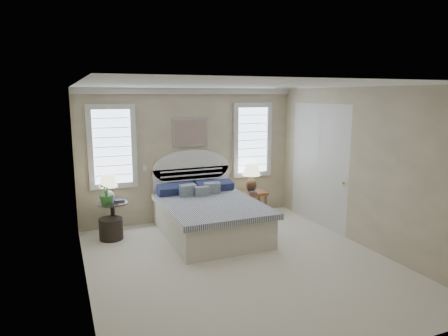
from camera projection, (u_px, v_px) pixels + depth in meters
floor at (241, 264)px, 6.15m from camera, size 4.50×5.00×0.01m
ceiling at (243, 85)px, 5.67m from camera, size 4.50×5.00×0.01m
wall_back at (190, 155)px, 8.18m from camera, size 4.50×0.02×2.70m
wall_left at (82, 192)px, 5.06m from camera, size 0.02×5.00×2.70m
wall_right at (362, 168)px, 6.76m from camera, size 0.02×5.00×2.70m
crown_molding at (190, 91)px, 7.91m from camera, size 4.50×0.08×0.12m
hvac_vent at (286, 88)px, 6.85m from camera, size 0.30×0.20×0.02m
switch_plate at (145, 168)px, 7.84m from camera, size 0.08×0.01×0.12m
window_left at (112, 147)px, 7.53m from camera, size 0.90×0.06×1.60m
window_right at (252, 140)px, 8.65m from camera, size 0.90×0.06×1.60m
painting at (191, 132)px, 8.06m from camera, size 0.74×0.04×0.58m
closet_door at (318, 165)px, 7.87m from camera, size 0.02×1.80×2.40m
bed at (208, 214)px, 7.41m from camera, size 1.72×2.28×1.47m
side_table_left at (113, 215)px, 7.32m from camera, size 0.56×0.56×0.63m
nightstand_right at (254, 198)px, 8.53m from camera, size 0.50×0.40×0.53m
floor_pot at (111, 229)px, 7.17m from camera, size 0.56×0.56×0.38m
lamp_left at (108, 186)px, 7.15m from camera, size 0.33×0.33×0.53m
lamp_right at (251, 174)px, 8.45m from camera, size 0.50×0.50×0.62m
potted_plant at (106, 193)px, 7.07m from camera, size 0.27×0.27×0.44m
books_left at (119, 201)px, 7.29m from camera, size 0.20×0.16×0.05m
books_right at (253, 193)px, 8.32m from camera, size 0.20×0.18×0.05m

